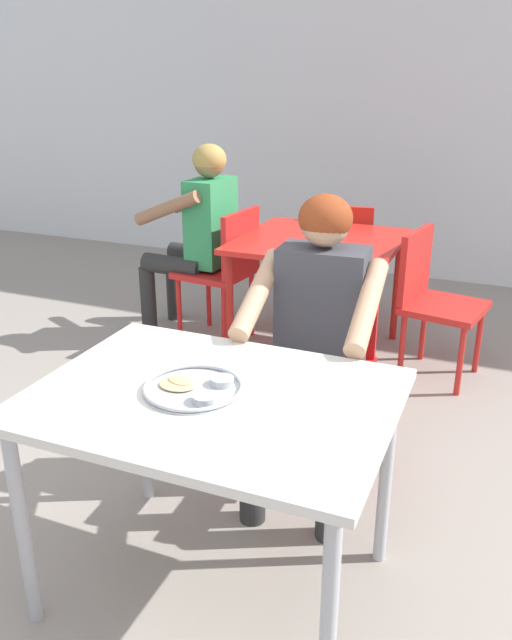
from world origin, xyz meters
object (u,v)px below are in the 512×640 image
(chair_red_left, at_px, (225,265))
(diner_foreground, at_px, (316,324))
(chair_red_right, at_px, (432,294))
(table_foreground, at_px, (213,417))
(chair_foreground, at_px, (327,354))
(patron_background, at_px, (199,225))
(thali_tray, at_px, (195,388))
(table_background_red, at_px, (319,252))
(chair_red_far, at_px, (341,252))

(chair_red_left, bearing_deg, diner_foreground, -52.27)
(chair_red_right, bearing_deg, chair_red_left, -179.46)
(table_foreground, bearing_deg, chair_foreground, 83.82)
(chair_red_right, xyz_separation_m, patron_background, (-1.46, 0.04, 0.25))
(thali_tray, height_order, table_background_red, thali_tray)
(table_background_red, bearing_deg, chair_foreground, -70.82)
(thali_tray, xyz_separation_m, chair_foreground, (0.15, 0.91, -0.24))
(chair_red_far, bearing_deg, diner_foreground, -77.82)
(chair_red_far, bearing_deg, table_background_red, -87.40)
(chair_red_right, bearing_deg, table_foreground, -101.24)
(thali_tray, relative_size, patron_background, 0.25)
(chair_red_right, relative_size, patron_background, 0.67)
(chair_foreground, height_order, chair_red_far, chair_foreground)
(thali_tray, bearing_deg, chair_red_left, 112.60)
(table_foreground, distance_m, diner_foreground, 0.69)
(chair_foreground, height_order, diner_foreground, diner_foreground)
(chair_foreground, xyz_separation_m, chair_red_left, (-0.96, 1.03, 0.01))
(chair_red_right, bearing_deg, chair_foreground, -105.46)
(table_background_red, distance_m, chair_red_far, 0.64)
(chair_foreground, bearing_deg, chair_red_left, 132.91)
(table_foreground, distance_m, chair_red_left, 2.12)
(table_background_red, bearing_deg, patron_background, 179.56)
(chair_foreground, xyz_separation_m, table_background_red, (-0.38, 1.08, 0.14))
(table_foreground, xyz_separation_m, chair_foreground, (0.10, 0.90, -0.15))
(diner_foreground, distance_m, chair_red_left, 1.60)
(table_foreground, distance_m, chair_red_far, 2.62)
(table_background_red, height_order, chair_red_left, chair_red_left)
(thali_tray, distance_m, table_background_red, 2.00)
(chair_foreground, bearing_deg, thali_tray, -99.55)
(chair_red_left, bearing_deg, thali_tray, -67.40)
(chair_red_left, bearing_deg, chair_foreground, -47.09)
(table_foreground, relative_size, patron_background, 0.87)
(table_foreground, bearing_deg, table_background_red, 98.01)
(chair_foreground, distance_m, diner_foreground, 0.31)
(table_background_red, distance_m, chair_red_left, 0.60)
(table_background_red, relative_size, chair_red_far, 1.12)
(diner_foreground, height_order, chair_red_left, diner_foreground)
(chair_red_left, bearing_deg, table_background_red, 4.85)
(table_foreground, distance_m, table_background_red, 2.00)
(thali_tray, height_order, chair_red_left, chair_red_left)
(thali_tray, bearing_deg, table_background_red, 96.42)
(chair_red_left, distance_m, patron_background, 0.31)
(table_background_red, relative_size, chair_red_right, 1.11)
(diner_foreground, relative_size, chair_red_left, 1.41)
(thali_tray, distance_m, chair_red_right, 2.02)
(table_foreground, bearing_deg, chair_red_left, 114.04)
(thali_tray, height_order, chair_foreground, chair_foreground)
(table_foreground, relative_size, chair_red_right, 1.30)
(chair_red_right, height_order, patron_background, patron_background)
(chair_foreground, xyz_separation_m, patron_background, (-1.17, 1.09, 0.23))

